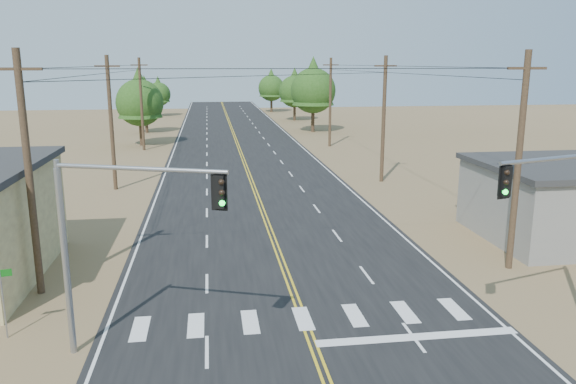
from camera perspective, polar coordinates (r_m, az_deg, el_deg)
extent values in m
cube|color=black|center=(42.46, -3.38, 0.15)|extent=(15.00, 200.00, 0.02)
cylinder|color=#4C3826|center=(24.75, -24.81, 1.47)|extent=(0.30, 0.30, 10.00)
cube|color=#4C3826|center=(24.36, -25.76, 11.19)|extent=(1.80, 0.12, 0.12)
cylinder|color=#4C3826|center=(44.08, -17.52, 6.63)|extent=(0.30, 0.30, 10.00)
cube|color=#4C3826|center=(43.86, -17.90, 12.08)|extent=(1.80, 0.12, 0.12)
cylinder|color=#4C3826|center=(63.83, -14.66, 8.59)|extent=(0.30, 0.30, 10.00)
cube|color=#4C3826|center=(63.67, -14.88, 12.36)|extent=(1.80, 0.12, 0.12)
cylinder|color=#4C3826|center=(27.41, 22.35, 2.71)|extent=(0.30, 0.30, 10.00)
cube|color=#4C3826|center=(27.05, 23.12, 11.49)|extent=(1.80, 0.12, 0.12)
cylinder|color=#4C3826|center=(45.63, 9.68, 7.24)|extent=(0.30, 0.30, 10.00)
cube|color=#4C3826|center=(45.41, 9.89, 12.51)|extent=(1.80, 0.12, 0.12)
cylinder|color=#4C3826|center=(64.90, 4.31, 9.04)|extent=(0.30, 0.30, 10.00)
cube|color=#4C3826|center=(64.75, 4.38, 12.75)|extent=(1.80, 0.12, 0.12)
cylinder|color=gray|center=(19.54, -21.64, -6.78)|extent=(0.21, 0.21, 6.26)
cylinder|color=gray|center=(18.77, -22.44, 2.26)|extent=(0.16, 0.16, 0.54)
cylinder|color=gray|center=(17.34, -14.86, 2.31)|extent=(5.26, 2.05, 0.14)
cube|color=black|center=(16.49, -6.95, 0.05)|extent=(0.39, 0.36, 0.98)
sphere|color=black|center=(16.27, -6.77, 1.01)|extent=(0.18, 0.18, 0.18)
sphere|color=black|center=(16.34, -6.74, -0.07)|extent=(0.18, 0.18, 0.18)
sphere|color=#0CE533|center=(16.41, -6.71, -1.13)|extent=(0.18, 0.18, 0.18)
cylinder|color=gray|center=(20.58, 25.57, 3.11)|extent=(4.75, 1.59, 0.14)
cube|color=black|center=(19.04, 21.18, 1.02)|extent=(0.38, 0.35, 0.98)
sphere|color=black|center=(18.83, 21.36, 1.86)|extent=(0.18, 0.18, 0.18)
sphere|color=black|center=(18.89, 21.28, 0.92)|extent=(0.18, 0.18, 0.18)
sphere|color=#0CE533|center=(18.95, 21.20, 0.00)|extent=(0.18, 0.18, 0.18)
cylinder|color=gray|center=(22.15, -26.92, -10.18)|extent=(0.06, 0.06, 2.49)
cube|color=#0E6313|center=(21.75, -27.23, -7.38)|extent=(0.73, 0.22, 0.25)
cylinder|color=#3F2D1E|center=(67.85, -14.67, 5.96)|extent=(0.48, 0.48, 3.24)
cone|color=#204915|center=(67.48, -14.89, 9.75)|extent=(5.04, 5.04, 5.76)
sphere|color=#204915|center=(67.55, -14.83, 8.76)|extent=(5.40, 5.40, 5.40)
cylinder|color=#3F2D1E|center=(80.18, -14.19, 6.86)|extent=(0.41, 0.41, 2.82)
cone|color=#204915|center=(79.88, -14.34, 9.65)|extent=(4.38, 4.38, 5.01)
sphere|color=#204915|center=(79.94, -14.30, 8.92)|extent=(4.70, 4.70, 4.70)
cylinder|color=#3F2D1E|center=(105.06, -12.95, 8.22)|extent=(0.48, 0.48, 2.57)
cone|color=#204915|center=(104.84, -13.05, 10.16)|extent=(4.00, 4.00, 4.57)
sphere|color=#204915|center=(104.89, -13.02, 9.65)|extent=(4.28, 4.28, 4.28)
cylinder|color=#3F2D1E|center=(78.94, 2.54, 7.47)|extent=(0.48, 0.48, 3.72)
cone|color=#204915|center=(78.61, 2.58, 11.23)|extent=(5.79, 5.79, 6.61)
sphere|color=#204915|center=(78.67, 2.57, 10.25)|extent=(6.20, 6.20, 6.20)
cylinder|color=#3F2D1E|center=(94.68, 0.67, 8.23)|extent=(0.43, 0.43, 3.14)
cone|color=#204915|center=(94.42, 0.67, 10.86)|extent=(4.88, 4.88, 5.57)
sphere|color=#204915|center=(94.47, 0.67, 10.17)|extent=(5.23, 5.23, 5.23)
cylinder|color=#3F2D1E|center=(111.43, -1.70, 8.91)|extent=(0.45, 0.45, 3.02)
cone|color=#204915|center=(111.21, -1.71, 11.07)|extent=(4.70, 4.70, 5.38)
sphere|color=#204915|center=(111.25, -1.71, 10.51)|extent=(5.04, 5.04, 5.04)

